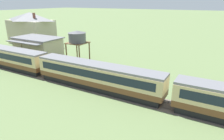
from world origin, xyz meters
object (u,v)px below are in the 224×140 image
(station_building, at_px, (38,47))
(station_house_grey_roof, at_px, (31,28))
(water_tower, at_px, (77,37))
(passenger_train, at_px, (98,75))

(station_building, distance_m, station_house_grey_roof, 17.44)
(station_house_grey_roof, relative_size, water_tower, 2.16)
(passenger_train, distance_m, station_house_grey_roof, 41.91)
(passenger_train, xyz_separation_m, station_house_grey_roof, (-37.29, 18.94, 2.68))
(passenger_train, height_order, station_building, station_building)
(station_building, relative_size, water_tower, 1.68)
(station_house_grey_roof, bearing_deg, water_tower, -19.07)
(station_building, bearing_deg, station_house_grey_roof, 144.78)
(station_house_grey_roof, xyz_separation_m, water_tower, (25.28, -8.74, 0.46))
(station_building, relative_size, station_house_grey_roof, 0.78)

